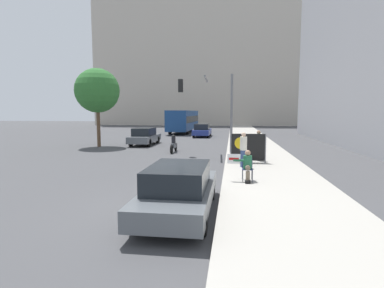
% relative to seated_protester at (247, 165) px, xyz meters
% --- Properties ---
extents(ground_plane, '(160.00, 160.00, 0.00)m').
position_rel_seated_protester_xyz_m(ground_plane, '(-2.46, -3.39, -0.77)').
color(ground_plane, '#444447').
extents(sidewalk_curb, '(4.09, 90.00, 0.12)m').
position_rel_seated_protester_xyz_m(sidewalk_curb, '(1.09, 11.61, -0.71)').
color(sidewalk_curb, '#A8A399').
rests_on(sidewalk_curb, ground_plane).
extents(building_backdrop_far, '(52.00, 12.00, 27.34)m').
position_rel_seated_protester_xyz_m(building_backdrop_far, '(-4.46, 56.45, 12.90)').
color(building_backdrop_far, '#BCB2A3').
rests_on(building_backdrop_far, ground_plane).
extents(seated_protester, '(0.98, 0.77, 1.20)m').
position_rel_seated_protester_xyz_m(seated_protester, '(0.00, 0.00, 0.00)').
color(seated_protester, '#474C56').
rests_on(seated_protester, sidewalk_curb).
extents(jogger_on_sidewalk, '(0.34, 0.34, 1.70)m').
position_rel_seated_protester_xyz_m(jogger_on_sidewalk, '(-0.04, 3.00, 0.22)').
color(jogger_on_sidewalk, '#334775').
rests_on(jogger_on_sidewalk, sidewalk_curb).
extents(pedestrian_behind, '(0.34, 0.34, 1.67)m').
position_rel_seated_protester_xyz_m(pedestrian_behind, '(0.86, 5.13, 0.21)').
color(pedestrian_behind, '#334775').
rests_on(pedestrian_behind, sidewalk_curb).
extents(protest_banner, '(1.88, 0.06, 1.53)m').
position_rel_seated_protester_xyz_m(protest_banner, '(0.24, 4.41, 0.17)').
color(protest_banner, slate).
rests_on(protest_banner, sidewalk_curb).
extents(traffic_light_pole, '(3.58, 3.35, 5.12)m').
position_rel_seated_protester_xyz_m(traffic_light_pole, '(-2.00, 8.09, 2.87)').
color(traffic_light_pole, slate).
rests_on(traffic_light_pole, sidewalk_curb).
extents(parked_car_curbside, '(1.77, 4.60, 1.37)m').
position_rel_seated_protester_xyz_m(parked_car_curbside, '(-2.01, -3.73, -0.08)').
color(parked_car_curbside, '#565B60').
rests_on(parked_car_curbside, ground_plane).
extents(car_on_road_nearest, '(1.76, 4.55, 1.46)m').
position_rel_seated_protester_xyz_m(car_on_road_nearest, '(-8.03, 13.10, -0.04)').
color(car_on_road_nearest, '#565B60').
rests_on(car_on_road_nearest, ground_plane).
extents(car_on_road_midblock, '(1.83, 4.58, 1.47)m').
position_rel_seated_protester_xyz_m(car_on_road_midblock, '(-4.01, 22.32, -0.04)').
color(car_on_road_midblock, navy).
rests_on(car_on_road_midblock, ground_plane).
extents(city_bus_on_road, '(2.60, 12.46, 3.00)m').
position_rel_seated_protester_xyz_m(city_bus_on_road, '(-7.29, 29.36, 0.97)').
color(city_bus_on_road, navy).
rests_on(city_bus_on_road, ground_plane).
extents(motorcycle_on_road, '(0.28, 2.10, 1.23)m').
position_rel_seated_protester_xyz_m(motorcycle_on_road, '(-4.64, 8.76, -0.23)').
color(motorcycle_on_road, '#565B60').
rests_on(motorcycle_on_road, ground_plane).
extents(street_tree_near_curb, '(3.53, 3.53, 6.28)m').
position_rel_seated_protester_xyz_m(street_tree_near_curb, '(-11.34, 11.34, 3.73)').
color(street_tree_near_curb, brown).
rests_on(street_tree_near_curb, ground_plane).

